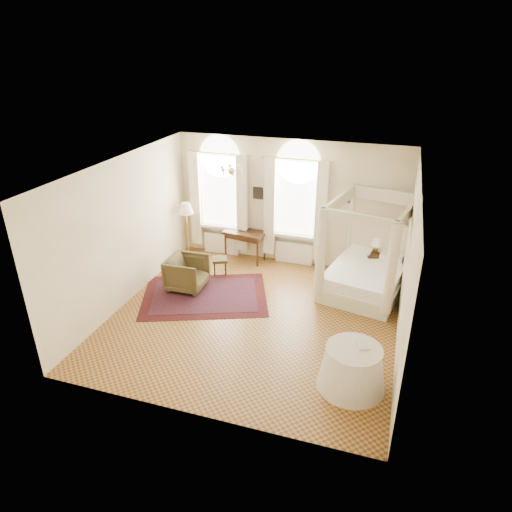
% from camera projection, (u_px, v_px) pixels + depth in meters
% --- Properties ---
extents(ground, '(6.00, 6.00, 0.00)m').
position_uv_depth(ground, '(254.00, 317.00, 9.96)').
color(ground, olive).
rests_on(ground, ground).
extents(room_walls, '(6.00, 6.00, 6.00)m').
position_uv_depth(room_walls, '(254.00, 234.00, 9.11)').
color(room_walls, '#FFEFC2').
rests_on(room_walls, ground).
extents(window_left, '(1.62, 0.27, 3.29)m').
position_uv_depth(window_left, '(220.00, 203.00, 12.31)').
color(window_left, white).
rests_on(window_left, room_walls).
extents(window_right, '(1.62, 0.27, 3.29)m').
position_uv_depth(window_right, '(295.00, 211.00, 11.74)').
color(window_right, white).
rests_on(window_right, room_walls).
extents(chandelier, '(0.51, 0.45, 0.50)m').
position_uv_depth(chandelier, '(231.00, 170.00, 9.99)').
color(chandelier, gold).
rests_on(chandelier, room_walls).
extents(wall_pictures, '(2.54, 0.03, 0.39)m').
position_uv_depth(wall_pictures, '(293.00, 195.00, 11.68)').
color(wall_pictures, black).
rests_on(wall_pictures, room_walls).
extents(canopy_bed, '(2.12, 2.42, 2.30)m').
position_uv_depth(canopy_bed, '(365.00, 273.00, 10.73)').
color(canopy_bed, beige).
rests_on(canopy_bed, ground).
extents(nightstand, '(0.57, 0.55, 0.67)m').
position_uv_depth(nightstand, '(374.00, 266.00, 11.50)').
color(nightstand, '#371E0F').
rests_on(nightstand, ground).
extents(nightstand_lamp, '(0.25, 0.25, 0.37)m').
position_uv_depth(nightstand_lamp, '(377.00, 243.00, 11.34)').
color(nightstand_lamp, gold).
rests_on(nightstand_lamp, nightstand).
extents(writing_desk, '(1.18, 0.74, 0.83)m').
position_uv_depth(writing_desk, '(245.00, 236.00, 12.29)').
color(writing_desk, '#371E0F').
rests_on(writing_desk, ground).
extents(laptop, '(0.37, 0.29, 0.03)m').
position_uv_depth(laptop, '(245.00, 229.00, 12.36)').
color(laptop, black).
rests_on(laptop, writing_desk).
extents(stool, '(0.50, 0.50, 0.43)m').
position_uv_depth(stool, '(220.00, 261.00, 11.69)').
color(stool, '#40381B').
rests_on(stool, ground).
extents(armchair, '(0.92, 0.90, 0.82)m').
position_uv_depth(armchair, '(187.00, 273.00, 10.97)').
color(armchair, '#42361C').
rests_on(armchair, ground).
extents(coffee_table, '(0.68, 0.53, 0.42)m').
position_uv_depth(coffee_table, '(181.00, 273.00, 11.05)').
color(coffee_table, white).
rests_on(coffee_table, ground).
extents(floor_lamp, '(0.40, 0.40, 1.56)m').
position_uv_depth(floor_lamp, '(186.00, 211.00, 12.22)').
color(floor_lamp, gold).
rests_on(floor_lamp, ground).
extents(oriental_rug, '(3.44, 2.98, 0.01)m').
position_uv_depth(oriental_rug, '(205.00, 295.00, 10.80)').
color(oriental_rug, '#451012').
rests_on(oriental_rug, ground).
extents(side_table, '(1.18, 1.18, 0.80)m').
position_uv_depth(side_table, '(352.00, 368.00, 7.82)').
color(side_table, white).
rests_on(side_table, ground).
extents(book, '(0.27, 0.31, 0.02)m').
position_uv_depth(book, '(357.00, 346.00, 7.70)').
color(book, black).
rests_on(book, side_table).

